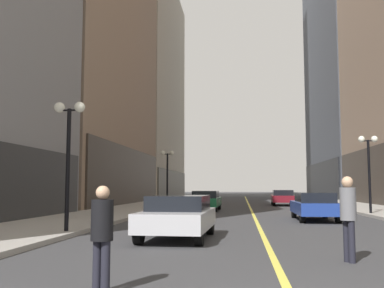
% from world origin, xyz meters
% --- Properties ---
extents(ground_plane, '(200.00, 200.00, 0.00)m').
position_xyz_m(ground_plane, '(0.00, 35.00, 0.00)').
color(ground_plane, '#38383A').
extents(sidewalk_left, '(4.50, 78.00, 0.15)m').
position_xyz_m(sidewalk_left, '(-8.25, 35.00, 0.07)').
color(sidewalk_left, '#9E9991').
rests_on(sidewalk_left, ground).
extents(sidewalk_right, '(4.50, 78.00, 0.15)m').
position_xyz_m(sidewalk_right, '(8.25, 35.00, 0.07)').
color(sidewalk_right, '#9E9991').
rests_on(sidewalk_right, ground).
extents(lane_centre_stripe, '(0.16, 70.00, 0.01)m').
position_xyz_m(lane_centre_stripe, '(0.00, 35.00, 0.00)').
color(lane_centre_stripe, '#E5D64C').
rests_on(lane_centre_stripe, ground).
extents(building_left_far, '(15.41, 26.00, 32.53)m').
position_xyz_m(building_left_far, '(-18.10, 60.00, 16.21)').
color(building_left_far, '#B7AD99').
rests_on(building_left_far, ground).
extents(building_right_far, '(14.58, 26.00, 43.95)m').
position_xyz_m(building_right_far, '(17.69, 60.00, 21.90)').
color(building_right_far, '#4C515B').
rests_on(building_right_far, ground).
extents(car_silver, '(2.07, 4.25, 1.32)m').
position_xyz_m(car_silver, '(-2.63, 9.57, 0.72)').
color(car_silver, '#B7B7BC').
rests_on(car_silver, ground).
extents(car_blue, '(1.82, 4.64, 1.32)m').
position_xyz_m(car_blue, '(2.76, 17.63, 0.72)').
color(car_blue, navy).
rests_on(car_blue, ground).
extents(car_green, '(1.94, 4.44, 1.32)m').
position_xyz_m(car_green, '(-3.04, 25.69, 0.72)').
color(car_green, '#196038').
rests_on(car_green, ground).
extents(car_maroon, '(2.01, 4.84, 1.32)m').
position_xyz_m(car_maroon, '(2.86, 34.68, 0.72)').
color(car_maroon, maroon).
rests_on(car_maroon, ground).
extents(pedestrian_in_grey_suit, '(0.45, 0.45, 1.81)m').
position_xyz_m(pedestrian_in_grey_suit, '(1.56, 5.76, 1.07)').
color(pedestrian_in_grey_suit, black).
rests_on(pedestrian_in_grey_suit, ground).
extents(pedestrian_in_black_coat, '(0.44, 0.44, 1.61)m').
position_xyz_m(pedestrian_in_black_coat, '(-2.81, 2.54, 0.93)').
color(pedestrian_in_black_coat, black).
rests_on(pedestrian_in_black_coat, ground).
extents(street_lamp_left_near, '(1.06, 0.36, 4.43)m').
position_xyz_m(street_lamp_left_near, '(-6.40, 10.06, 3.26)').
color(street_lamp_left_near, black).
rests_on(street_lamp_left_near, ground).
extents(street_lamp_left_far, '(1.06, 0.36, 4.43)m').
position_xyz_m(street_lamp_left_far, '(-6.40, 30.16, 3.26)').
color(street_lamp_left_far, black).
rests_on(street_lamp_left_far, ground).
extents(street_lamp_right_mid, '(1.06, 0.36, 4.43)m').
position_xyz_m(street_lamp_right_mid, '(6.40, 21.44, 3.26)').
color(street_lamp_right_mid, black).
rests_on(street_lamp_right_mid, ground).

